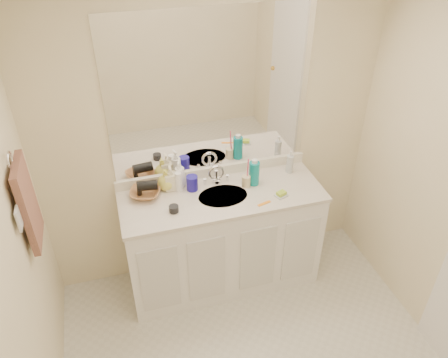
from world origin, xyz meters
TOP-DOWN VIEW (x-y plane):
  - ceiling at (0.00, 0.00)m, footprint 2.60×2.60m
  - wall_back at (0.00, 1.30)m, footprint 2.60×0.02m
  - wall_left at (-1.30, 0.00)m, footprint 0.02×2.60m
  - vanity_cabinet at (0.00, 1.02)m, footprint 1.50×0.55m
  - countertop at (0.00, 1.02)m, footprint 1.52×0.57m
  - backsplash at (0.00, 1.29)m, footprint 1.52×0.03m
  - sink_basin at (0.00, 1.00)m, footprint 0.37×0.37m
  - faucet at (0.00, 1.18)m, footprint 0.02×0.02m
  - mirror at (0.00, 1.29)m, footprint 1.48×0.01m
  - blue_mug at (-0.20, 1.15)m, footprint 0.11×0.11m
  - tan_cup at (0.20, 1.08)m, footprint 0.09×0.09m
  - toothbrush at (0.21, 1.08)m, footprint 0.02×0.04m
  - mouthwash_bottle at (0.27, 1.09)m, footprint 0.10×0.10m
  - clear_pump_bottle at (0.60, 1.16)m, footprint 0.07×0.07m
  - soap_dish at (0.41, 0.88)m, footprint 0.10×0.09m
  - green_soap at (0.41, 0.88)m, footprint 0.08×0.07m
  - orange_comb at (0.26, 0.83)m, footprint 0.11×0.05m
  - dark_jar at (-0.38, 0.92)m, footprint 0.08×0.08m
  - extra_white_bottle at (-0.30, 1.16)m, footprint 0.06×0.06m
  - soap_bottle_white at (-0.27, 1.22)m, footprint 0.11×0.11m
  - soap_bottle_cream at (-0.35, 1.20)m, footprint 0.09×0.09m
  - soap_bottle_yellow at (-0.38, 1.21)m, footprint 0.13×0.13m
  - wicker_basket at (-0.55, 1.16)m, footprint 0.28×0.28m
  - hair_dryer at (-0.53, 1.16)m, footprint 0.16×0.09m
  - towel_ring at (-1.27, 0.77)m, footprint 0.01×0.11m
  - hand_towel at (-1.25, 0.77)m, footprint 0.04×0.32m
  - switch_plate at (-1.27, 0.57)m, footprint 0.01×0.08m

SIDE VIEW (x-z plane):
  - vanity_cabinet at x=0.00m, z-range 0.00..0.85m
  - countertop at x=0.00m, z-range 0.85..0.88m
  - sink_basin at x=0.00m, z-range 0.86..0.88m
  - orange_comb at x=0.26m, z-range 0.88..0.88m
  - soap_dish at x=0.41m, z-range 0.88..0.89m
  - dark_jar at x=-0.38m, z-range 0.88..0.93m
  - green_soap at x=0.41m, z-range 0.89..0.92m
  - wicker_basket at x=-0.55m, z-range 0.88..0.93m
  - backsplash at x=0.00m, z-range 0.88..0.96m
  - tan_cup at x=0.20m, z-range 0.88..0.97m
  - faucet at x=0.00m, z-range 0.88..0.99m
  - blue_mug at x=-0.20m, z-range 0.88..1.00m
  - clear_pump_bottle at x=0.60m, z-range 0.88..1.03m
  - extra_white_bottle at x=-0.30m, z-range 0.88..1.04m
  - soap_bottle_yellow at x=-0.38m, z-range 0.88..1.04m
  - hair_dryer at x=-0.53m, z-range 0.93..1.01m
  - mouthwash_bottle at x=0.27m, z-range 0.88..1.07m
  - soap_bottle_cream at x=-0.35m, z-range 0.88..1.08m
  - soap_bottle_white at x=-0.27m, z-range 0.88..1.10m
  - toothbrush at x=0.21m, z-range 0.93..1.13m
  - wall_back at x=0.00m, z-range 0.00..2.40m
  - wall_left at x=-1.30m, z-range 0.00..2.40m
  - hand_towel at x=-1.25m, z-range 0.98..1.52m
  - switch_plate at x=-1.27m, z-range 1.24..1.36m
  - towel_ring at x=-1.27m, z-range 1.49..1.61m
  - mirror at x=0.00m, z-range 0.96..2.16m
  - ceiling at x=0.00m, z-range 2.39..2.41m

